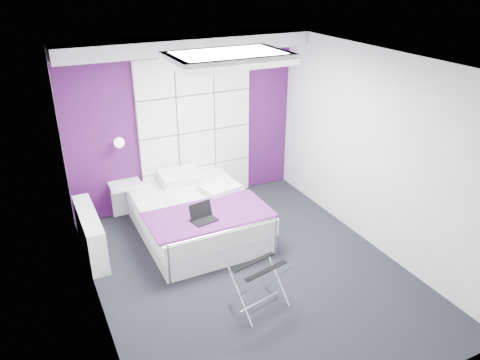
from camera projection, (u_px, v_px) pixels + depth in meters
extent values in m
plane|color=black|center=(250.00, 272.00, 5.86)|extent=(4.40, 4.40, 0.00)
plane|color=white|center=(253.00, 62.00, 4.76)|extent=(4.40, 4.40, 0.00)
plane|color=silver|center=(185.00, 123.00, 7.10)|extent=(3.60, 0.00, 3.60)
plane|color=silver|center=(89.00, 211.00, 4.59)|extent=(0.00, 4.40, 4.40)
plane|color=silver|center=(375.00, 152.00, 6.03)|extent=(0.00, 4.40, 4.40)
cube|color=#44114A|center=(185.00, 124.00, 7.09)|extent=(3.58, 0.02, 2.58)
cube|color=white|center=(187.00, 45.00, 6.39)|extent=(3.58, 0.50, 0.20)
sphere|color=white|center=(118.00, 142.00, 6.60)|extent=(0.15, 0.15, 0.15)
cube|color=white|center=(90.00, 233.00, 6.12)|extent=(0.22, 1.20, 0.60)
cube|color=white|center=(197.00, 224.00, 6.64)|extent=(1.51, 1.88, 0.28)
cube|color=silver|center=(196.00, 208.00, 6.53)|extent=(1.55, 1.92, 0.24)
cube|color=#46144B|center=(209.00, 215.00, 6.09)|extent=(1.61, 0.85, 0.03)
cube|color=white|center=(125.00, 185.00, 6.86)|extent=(0.46, 0.35, 0.05)
cube|color=black|center=(260.00, 266.00, 5.04)|extent=(0.56, 0.41, 0.01)
cube|color=black|center=(204.00, 220.00, 5.92)|extent=(0.31, 0.22, 0.02)
cube|color=black|center=(201.00, 209.00, 5.96)|extent=(0.31, 0.01, 0.21)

